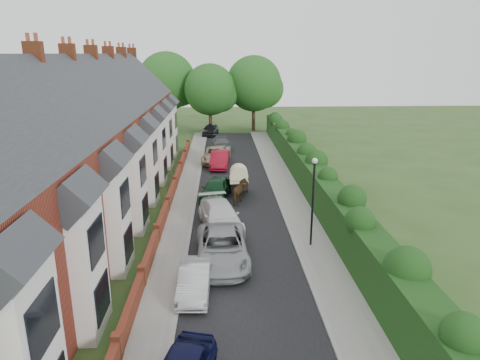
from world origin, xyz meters
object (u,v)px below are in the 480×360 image
(car_grey, at_px, (221,144))
(car_black, at_px, (210,130))
(horse_cart, at_px, (239,178))
(car_red, at_px, (220,159))
(horse, at_px, (240,192))
(car_silver_a, at_px, (195,280))
(car_white, at_px, (220,216))
(car_silver_b, at_px, (222,248))
(car_green, at_px, (216,189))
(lamppost, at_px, (313,191))
(car_beige, at_px, (216,155))

(car_grey, height_order, car_black, car_black)
(car_grey, bearing_deg, horse_cart, -87.79)
(car_red, distance_m, horse, 10.57)
(car_red, bearing_deg, car_black, 98.08)
(car_black, xyz_separation_m, horse_cart, (2.73, -25.05, 0.57))
(horse_cart, bearing_deg, car_red, 100.14)
(car_silver_a, xyz_separation_m, horse_cart, (2.61, 14.15, 0.69))
(car_black, bearing_deg, car_white, -80.43)
(car_red, bearing_deg, car_white, -86.10)
(horse, bearing_deg, car_white, 85.04)
(car_silver_a, distance_m, horse, 12.22)
(car_silver_a, bearing_deg, horse_cart, 81.05)
(car_silver_b, bearing_deg, car_red, 88.65)
(car_silver_a, height_order, car_red, car_red)
(car_silver_a, relative_size, car_white, 0.73)
(car_silver_b, xyz_separation_m, car_green, (-0.42, 10.21, -0.02))
(car_black, bearing_deg, horse, -77.03)
(lamppost, xyz_separation_m, car_white, (-5.12, 3.00, -2.52))
(horse, bearing_deg, car_beige, -68.16)
(car_green, bearing_deg, car_white, -74.14)
(lamppost, height_order, car_red, lamppost)
(lamppost, bearing_deg, car_black, 100.48)
(car_green, height_order, car_red, car_red)
(lamppost, bearing_deg, car_silver_a, -143.74)
(car_silver_a, relative_size, car_black, 0.87)
(car_silver_b, bearing_deg, car_grey, 88.23)
(car_white, height_order, horse, horse)
(lamppost, bearing_deg, car_green, 122.21)
(car_silver_b, bearing_deg, lamppost, 16.05)
(car_black, height_order, horse_cart, horse_cart)
(car_silver_a, distance_m, car_green, 13.23)
(horse, distance_m, horse_cart, 2.26)
(car_silver_a, xyz_separation_m, car_green, (0.85, 13.20, 0.14))
(car_silver_b, distance_m, car_black, 36.23)
(car_white, distance_m, horse_cart, 6.73)
(car_black, bearing_deg, car_grey, -74.11)
(car_black, bearing_deg, car_green, -80.60)
(car_grey, bearing_deg, car_green, -94.03)
(car_white, distance_m, horse, 4.57)
(car_silver_b, xyz_separation_m, car_red, (-0.14, 19.41, -0.01))
(lamppost, xyz_separation_m, car_beige, (-5.49, 19.80, -2.53))
(car_beige, xyz_separation_m, horse_cart, (1.82, -10.25, 0.57))
(lamppost, bearing_deg, car_beige, 105.49)
(car_white, height_order, car_grey, car_white)
(car_silver_a, height_order, car_beige, car_beige)
(car_white, relative_size, horse_cart, 1.67)
(car_white, bearing_deg, car_beige, 79.30)
(car_grey, relative_size, car_black, 1.11)
(car_grey, relative_size, horse_cart, 1.55)
(car_red, distance_m, car_black, 16.85)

